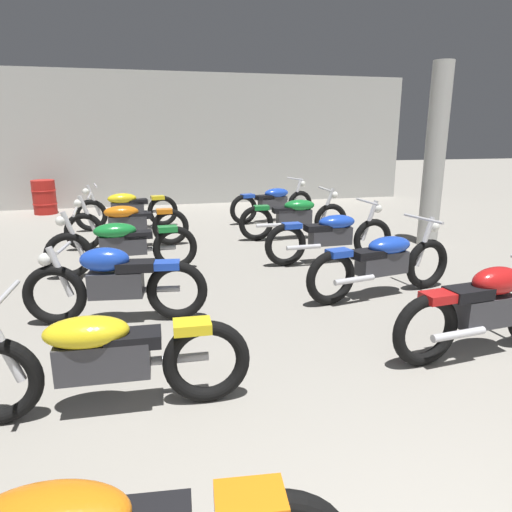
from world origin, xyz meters
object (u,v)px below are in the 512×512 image
Objects in this scene: motorcycle_left_row_4 at (127,223)px; motorcycle_left_row_5 at (127,208)px; support_pillar at (435,157)px; oil_drum at (44,197)px; motorcycle_left_row_2 at (115,282)px; motorcycle_right_row_4 at (295,216)px; motorcycle_right_row_5 at (273,202)px; motorcycle_right_row_3 at (331,235)px; motorcycle_left_row_3 at (122,244)px; motorcycle_left_row_1 at (101,357)px; motorcycle_right_row_2 at (383,262)px; motorcycle_right_row_1 at (486,308)px.

motorcycle_left_row_5 is at bearing 91.02° from motorcycle_left_row_4.
support_pillar reaches higher than oil_drum.
motorcycle_left_row_2 reaches higher than oil_drum.
motorcycle_right_row_4 and motorcycle_right_row_5 have the same top height.
oil_drum is at bearing 116.44° from motorcycle_left_row_4.
motorcycle_left_row_4 is 1.00× the size of motorcycle_right_row_3.
motorcycle_right_row_4 is (3.18, 1.58, 0.00)m from motorcycle_left_row_3.
motorcycle_left_row_1 and motorcycle_left_row_3 have the same top height.
motorcycle_right_row_4 is (-0.02, 1.75, 0.00)m from motorcycle_right_row_3.
motorcycle_right_row_2 is (3.21, -1.79, 0.00)m from motorcycle_left_row_3.
motorcycle_right_row_1 is 2.32× the size of oil_drum.
motorcycle_right_row_1 is at bearing -88.36° from motorcycle_right_row_4.
motorcycle_right_row_1 is (3.33, -3.48, 0.01)m from motorcycle_left_row_3.
motorcycle_left_row_3 is 2.56× the size of oil_drum.
motorcycle_left_row_1 and motorcycle_left_row_5 have the same top height.
motorcycle_left_row_1 is 1.76m from motorcycle_left_row_2.
motorcycle_left_row_3 is at bearing 133.71° from motorcycle_right_row_1.
motorcycle_left_row_5 is 2.55× the size of oil_drum.
support_pillar is at bearing -27.68° from motorcycle_left_row_5.
support_pillar reaches higher than motorcycle_right_row_1.
oil_drum is (-2.06, 2.43, -0.03)m from motorcycle_left_row_5.
motorcycle_left_row_1 is at bearing -177.85° from motorcycle_right_row_1.
motorcycle_right_row_1 is (3.28, -5.12, 0.01)m from motorcycle_left_row_4.
motorcycle_left_row_5 is 1.01× the size of motorcycle_right_row_5.
motorcycle_right_row_4 is (-2.25, 1.02, -1.15)m from support_pillar.
motorcycle_right_row_3 is (3.15, -1.80, 0.00)m from motorcycle_left_row_4.
motorcycle_left_row_5 is (0.04, 5.25, -0.01)m from motorcycle_left_row_2.
motorcycle_left_row_3 reaches higher than oil_drum.
motorcycle_left_row_3 is at bearing -91.57° from motorcycle_left_row_4.
oil_drum is (-1.99, 9.45, -0.03)m from motorcycle_left_row_1.
motorcycle_left_row_2 is at bearing -75.31° from oil_drum.
motorcycle_right_row_5 is (-0.04, 6.93, -0.01)m from motorcycle_right_row_1.
motorcycle_right_row_4 is (3.17, -1.82, 0.00)m from motorcycle_left_row_5.
motorcycle_right_row_4 is 6.74m from oil_drum.
oil_drum is (-5.25, 7.63, -0.03)m from motorcycle_right_row_2.
motorcycle_right_row_3 reaches higher than motorcycle_right_row_1.
motorcycle_left_row_4 is 1.00× the size of motorcycle_left_row_5.
oil_drum is (-2.04, 5.84, -0.03)m from motorcycle_left_row_3.
motorcycle_right_row_4 is (-0.03, 3.37, 0.00)m from motorcycle_right_row_2.
motorcycle_left_row_3 is at bearing -70.72° from oil_drum.
oil_drum is (-7.48, 5.28, -1.18)m from support_pillar.
motorcycle_right_row_5 is (0.10, 1.87, 0.00)m from motorcycle_right_row_4.
oil_drum is (-2.02, 7.69, -0.03)m from motorcycle_left_row_2.
motorcycle_right_row_1 is 0.91× the size of motorcycle_right_row_2.
motorcycle_left_row_5 is at bearing 89.55° from motorcycle_left_row_2.
motorcycle_left_row_2 is 6.25m from motorcycle_right_row_5.
motorcycle_right_row_5 is at bearing 90.34° from motorcycle_right_row_1.
motorcycle_left_row_3 and motorcycle_left_row_4 have the same top height.
motorcycle_left_row_4 is at bearing -63.56° from oil_drum.
motorcycle_left_row_4 is at bearing 122.65° from motorcycle_right_row_1.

